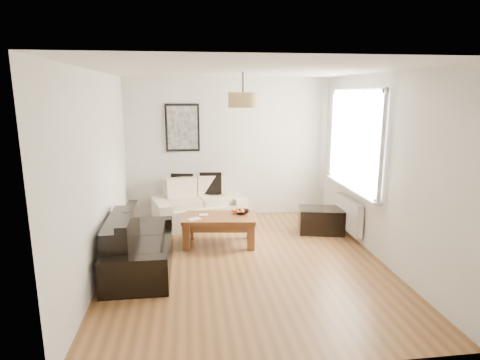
{
  "coord_description": "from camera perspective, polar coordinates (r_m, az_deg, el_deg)",
  "views": [
    {
      "loc": [
        -0.75,
        -5.14,
        2.32
      ],
      "look_at": [
        0.0,
        0.6,
        1.05
      ],
      "focal_mm": 29.72,
      "sensor_mm": 36.0,
      "label": 1
    }
  ],
  "objects": [
    {
      "name": "wall_left",
      "position": [
        5.37,
        -19.68,
        0.68
      ],
      "size": [
        0.04,
        4.5,
        2.6
      ],
      "primitive_type": null,
      "color": "silver",
      "rests_on": "floor"
    },
    {
      "name": "sofa_leather",
      "position": [
        5.53,
        -14.18,
        -8.81
      ],
      "size": [
        0.82,
        1.66,
        0.72
      ],
      "primitive_type": null,
      "rotation": [
        0.0,
        0.0,
        1.58
      ],
      "color": "black",
      "rests_on": "floor"
    },
    {
      "name": "fruit_bowl",
      "position": [
        6.28,
        0.36,
        -4.62
      ],
      "size": [
        0.24,
        0.24,
        0.06
      ],
      "primitive_type": "imported",
      "rotation": [
        0.0,
        0.0,
        -0.05
      ],
      "color": "black",
      "rests_on": "coffee_table"
    },
    {
      "name": "wall_right",
      "position": [
        5.87,
        19.53,
        1.65
      ],
      "size": [
        0.04,
        4.5,
        2.6
      ],
      "primitive_type": null,
      "color": "silver",
      "rests_on": "floor"
    },
    {
      "name": "poster",
      "position": [
        7.39,
        -8.26,
        7.44
      ],
      "size": [
        0.62,
        0.04,
        0.87
      ],
      "primitive_type": null,
      "color": "black",
      "rests_on": "wall_back"
    },
    {
      "name": "pendant_shade",
      "position": [
        5.49,
        0.41,
        11.43
      ],
      "size": [
        0.4,
        0.4,
        0.2
      ],
      "primitive_type": "cylinder",
      "color": "tan",
      "rests_on": "ceiling"
    },
    {
      "name": "wall_back",
      "position": [
        7.5,
        -1.63,
        4.56
      ],
      "size": [
        3.8,
        0.04,
        2.6
      ],
      "primitive_type": null,
      "color": "silver",
      "rests_on": "floor"
    },
    {
      "name": "orange_c",
      "position": [
        6.32,
        -1.01,
        -4.41
      ],
      "size": [
        0.06,
        0.06,
        0.06
      ],
      "primitive_type": "sphere",
      "rotation": [
        0.0,
        0.0,
        -0.03
      ],
      "color": "#FF4E15",
      "rests_on": "fruit_bowl"
    },
    {
      "name": "radiator",
      "position": [
        6.76,
        15.32,
        -4.77
      ],
      "size": [
        0.1,
        0.9,
        0.52
      ],
      "primitive_type": "cube",
      "color": "white",
      "rests_on": "wall_right"
    },
    {
      "name": "cushion_right",
      "position": [
        7.3,
        -4.23,
        -0.47
      ],
      "size": [
        0.41,
        0.16,
        0.4
      ],
      "primitive_type": "cube",
      "rotation": [
        0.0,
        0.0,
        -0.1
      ],
      "color": "black",
      "rests_on": "loveseat_cream"
    },
    {
      "name": "window_bay",
      "position": [
        6.53,
        16.26,
        5.55
      ],
      "size": [
        0.14,
        1.9,
        1.6
      ],
      "primitive_type": null,
      "color": "white",
      "rests_on": "wall_right"
    },
    {
      "name": "ottoman",
      "position": [
        6.9,
        11.58,
        -5.68
      ],
      "size": [
        0.82,
        0.61,
        0.42
      ],
      "primitive_type": "cube",
      "rotation": [
        0.0,
        0.0,
        -0.21
      ],
      "color": "black",
      "rests_on": "floor"
    },
    {
      "name": "wall_front",
      "position": [
        3.15,
        6.74,
        -6.61
      ],
      "size": [
        3.8,
        0.04,
        2.6
      ],
      "primitive_type": null,
      "color": "silver",
      "rests_on": "floor"
    },
    {
      "name": "coffee_table",
      "position": [
        6.26,
        -2.98,
        -7.18
      ],
      "size": [
        1.18,
        0.74,
        0.46
      ],
      "primitive_type": null,
      "rotation": [
        0.0,
        0.0,
        -0.13
      ],
      "color": "brown",
      "rests_on": "floor"
    },
    {
      "name": "orange_b",
      "position": [
        6.3,
        0.31,
        -4.45
      ],
      "size": [
        0.08,
        0.08,
        0.07
      ],
      "primitive_type": "sphere",
      "rotation": [
        0.0,
        0.0,
        0.22
      ],
      "color": "orange",
      "rests_on": "fruit_bowl"
    },
    {
      "name": "ceiling",
      "position": [
        5.2,
        0.88,
        15.46
      ],
      "size": [
        3.8,
        4.5,
        0.0
      ],
      "primitive_type": null,
      "color": "white",
      "rests_on": "floor"
    },
    {
      "name": "floor",
      "position": [
        5.69,
        0.8,
        -11.7
      ],
      "size": [
        4.5,
        4.5,
        0.0
      ],
      "primitive_type": "plane",
      "color": "brown",
      "rests_on": "ground"
    },
    {
      "name": "cushion_left",
      "position": [
        7.29,
        -8.33,
        -0.62
      ],
      "size": [
        0.41,
        0.2,
        0.39
      ],
      "primitive_type": "cube",
      "rotation": [
        0.0,
        0.0,
        -0.2
      ],
      "color": "black",
      "rests_on": "loveseat_cream"
    },
    {
      "name": "loveseat_cream",
      "position": [
        7.19,
        -5.91,
        -3.27
      ],
      "size": [
        1.73,
        1.22,
        0.78
      ],
      "primitive_type": null,
      "rotation": [
        0.0,
        0.0,
        0.25
      ],
      "color": "beige",
      "rests_on": "floor"
    },
    {
      "name": "orange_a",
      "position": [
        6.25,
        -0.49,
        -4.6
      ],
      "size": [
        0.08,
        0.08,
        0.08
      ],
      "primitive_type": "sphere",
      "rotation": [
        0.0,
        0.0,
        -0.04
      ],
      "color": "#D74C12",
      "rests_on": "fruit_bowl"
    },
    {
      "name": "papers",
      "position": [
        6.07,
        -6.57,
        -5.58
      ],
      "size": [
        0.22,
        0.2,
        0.01
      ],
      "primitive_type": "cube",
      "rotation": [
        0.0,
        0.0,
        0.5
      ],
      "color": "silver",
      "rests_on": "coffee_table"
    }
  ]
}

